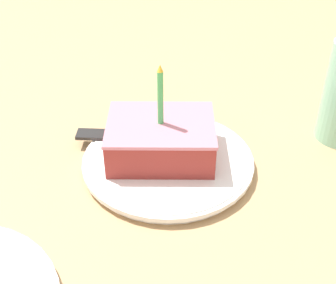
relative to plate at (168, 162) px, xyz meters
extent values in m
cube|color=tan|center=(0.01, -0.03, -0.03)|extent=(2.40, 2.40, 0.04)
cylinder|color=white|center=(0.00, 0.00, 0.00)|extent=(0.22, 0.22, 0.02)
cylinder|color=white|center=(0.00, 0.00, 0.00)|extent=(0.23, 0.23, 0.01)
cube|color=#99332D|center=(0.01, 0.01, 0.03)|extent=(0.11, 0.14, 0.05)
cube|color=#D17A8C|center=(0.01, 0.01, 0.06)|extent=(0.11, 0.14, 0.00)
cylinder|color=#4CBF66|center=(0.01, 0.01, 0.10)|extent=(0.01, 0.01, 0.07)
cone|color=yellow|center=(0.01, 0.01, 0.14)|extent=(0.01, 0.01, 0.01)
cube|color=#262626|center=(0.05, 0.03, 0.01)|extent=(0.02, 0.12, 0.00)
cube|color=#262626|center=(0.05, 0.11, 0.01)|extent=(0.03, 0.05, 0.00)
camera|label=1|loc=(-0.50, 0.00, 0.39)|focal=50.00mm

